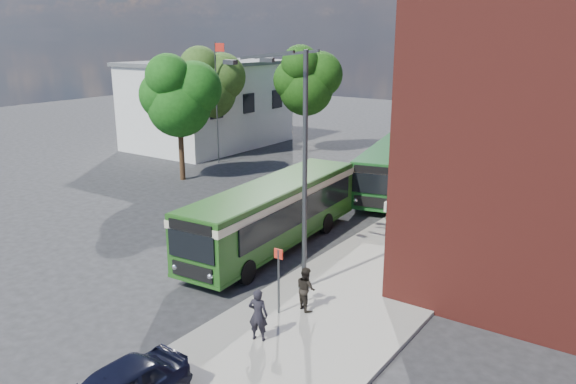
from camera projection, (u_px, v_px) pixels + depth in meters
The scene contains 14 objects.
ground at pixel (234, 247), 25.96m from camera, with size 120.00×120.00×0.00m, color #252528.
pavement at pixel (442, 227), 28.40m from camera, with size 6.00×48.00×0.15m, color gray.
kerb_line at pixel (387, 218), 30.10m from camera, with size 0.12×48.00×0.01m, color beige.
white_building at pixel (208, 104), 49.09m from camera, with size 9.40×13.40×7.30m.
flagpole at pixel (217, 98), 41.74m from camera, with size 0.95×0.10×9.00m.
street_lamp at pixel (297, 168), 20.42m from camera, with size 2.96×2.38×9.00m.
bus_stop_sign at pixel (279, 277), 19.15m from camera, with size 0.35×0.08×2.52m.
bus_front at pixel (274, 209), 25.47m from camera, with size 3.37×11.79×3.02m.
bus_rear at pixel (393, 165), 34.27m from camera, with size 4.95×11.20×3.02m.
pedestrian_a at pixel (258, 315), 17.58m from camera, with size 0.63×0.42×1.73m, color black.
pedestrian_b at pixel (306, 288), 19.59m from camera, with size 0.77×0.60×1.57m, color black.
tree_left at pixel (179, 95), 36.47m from camera, with size 4.96×4.72×8.38m.
tree_mid at pixel (208, 83), 43.24m from camera, with size 5.16×4.90×8.71m.
tree_right at pixel (306, 80), 45.25m from camera, with size 5.19×4.93×8.76m.
Camera 1 is at (15.96, -18.50, 9.48)m, focal length 35.00 mm.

